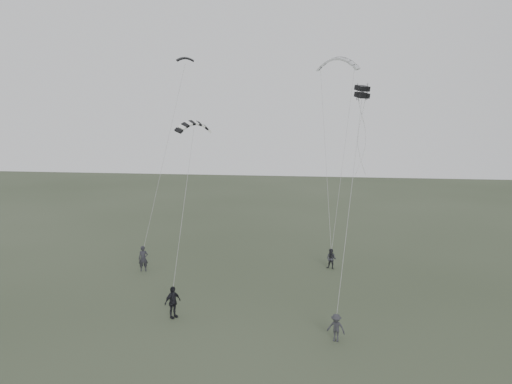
# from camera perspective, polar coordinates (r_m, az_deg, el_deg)

# --- Properties ---
(ground) EXTENTS (140.00, 140.00, 0.00)m
(ground) POSITION_cam_1_polar(r_m,az_deg,el_deg) (32.31, -2.88, -13.02)
(ground) COLOR #303A26
(ground) RESTS_ON ground
(flyer_left) EXTENTS (0.83, 0.66, 1.98)m
(flyer_left) POSITION_cam_1_polar(r_m,az_deg,el_deg) (39.99, -12.76, -7.43)
(flyer_left) COLOR black
(flyer_left) RESTS_ON ground
(flyer_right) EXTENTS (0.95, 0.85, 1.62)m
(flyer_right) POSITION_cam_1_polar(r_m,az_deg,el_deg) (40.03, 8.60, -7.57)
(flyer_right) COLOR #232429
(flyer_right) RESTS_ON ground
(flyer_center) EXTENTS (1.04, 1.20, 1.94)m
(flyer_center) POSITION_cam_1_polar(r_m,az_deg,el_deg) (30.81, -9.50, -12.31)
(flyer_center) COLOR black
(flyer_center) RESTS_ON ground
(flyer_far) EXTENTS (1.11, 0.84, 1.52)m
(flyer_far) POSITION_cam_1_polar(r_m,az_deg,el_deg) (27.90, 9.13, -15.06)
(flyer_far) COLOR #27282C
(flyer_far) RESTS_ON ground
(kite_dark_small) EXTENTS (1.50, 1.08, 0.59)m
(kite_dark_small) POSITION_cam_1_polar(r_m,az_deg,el_deg) (41.77, -8.09, 14.91)
(kite_dark_small) COLOR black
(kite_dark_small) RESTS_ON flyer_left
(kite_pale_large) EXTENTS (3.80, 2.03, 1.67)m
(kite_pale_large) POSITION_cam_1_polar(r_m,az_deg,el_deg) (43.88, 9.30, 14.81)
(kite_pale_large) COLOR #A4A7AA
(kite_pale_large) RESTS_ON flyer_right
(kite_striped) EXTENTS (2.70, 2.62, 1.27)m
(kite_striped) POSITION_cam_1_polar(r_m,az_deg,el_deg) (36.88, -7.12, 7.87)
(kite_striped) COLOR black
(kite_striped) RESTS_ON flyer_center
(kite_box) EXTENTS (1.10, 1.14, 0.90)m
(kite_box) POSITION_cam_1_polar(r_m,az_deg,el_deg) (33.59, 12.04, 11.15)
(kite_box) COLOR black
(kite_box) RESTS_ON flyer_far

